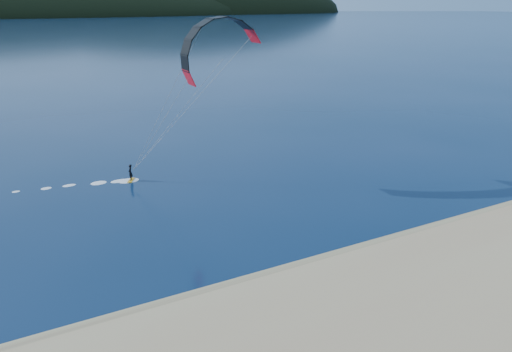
# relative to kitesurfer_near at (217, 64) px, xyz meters

# --- Properties ---
(ground) EXTENTS (1800.00, 1800.00, 0.00)m
(ground) POSITION_rel_kitesurfer_near_xyz_m (-6.69, -22.23, -11.33)
(ground) COLOR #081E3B
(ground) RESTS_ON ground
(wet_sand) EXTENTS (220.00, 2.50, 0.10)m
(wet_sand) POSITION_rel_kitesurfer_near_xyz_m (-6.69, -17.73, -11.28)
(wet_sand) COLOR #896F50
(wet_sand) RESTS_ON ground
(headland) EXTENTS (1200.00, 310.00, 140.00)m
(headland) POSITION_rel_kitesurfer_near_xyz_m (-6.06, 723.05, -11.33)
(headland) COLOR black
(headland) RESTS_ON ground
(kitesurfer_near) EXTENTS (23.11, 7.33, 15.79)m
(kitesurfer_near) POSITION_rel_kitesurfer_near_xyz_m (0.00, 0.00, 0.00)
(kitesurfer_near) COLOR gold
(kitesurfer_near) RESTS_ON ground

